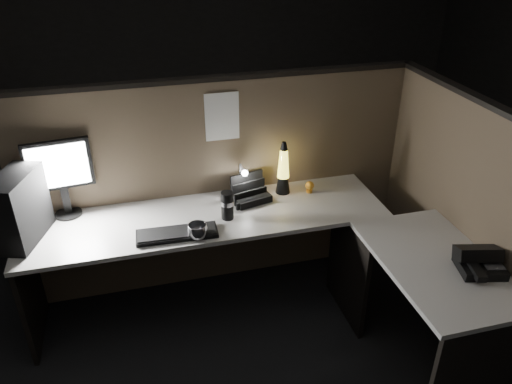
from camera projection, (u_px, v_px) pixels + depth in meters
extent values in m
plane|color=black|center=(254.00, 364.00, 3.05)|extent=(6.00, 6.00, 0.00)
plane|color=#282623|center=(177.00, 37.00, 4.93)|extent=(6.00, 0.00, 6.00)
cube|color=brown|center=(220.00, 186.00, 3.47)|extent=(2.66, 0.06, 1.50)
cube|color=brown|center=(458.00, 222.00, 3.07)|extent=(0.06, 1.66, 1.50)
cube|color=beige|center=(207.00, 218.00, 3.17)|extent=(2.30, 0.60, 0.03)
cube|color=beige|center=(437.00, 264.00, 2.76)|extent=(0.60, 1.00, 0.03)
cube|color=black|center=(30.00, 292.00, 3.10)|extent=(0.03, 0.55, 0.70)
cube|color=black|center=(478.00, 377.00, 2.53)|extent=(0.55, 0.03, 0.70)
cube|color=black|center=(348.00, 270.00, 3.29)|extent=(0.03, 0.55, 0.70)
cube|color=black|center=(19.00, 208.00, 2.85)|extent=(0.29, 0.43, 0.42)
cylinder|color=black|center=(69.00, 214.00, 3.18)|extent=(0.17, 0.17, 0.01)
cube|color=black|center=(66.00, 198.00, 3.14)|extent=(0.05, 0.04, 0.19)
cube|color=black|center=(59.00, 165.00, 3.02)|extent=(0.39, 0.08, 0.32)
cube|color=white|center=(58.00, 166.00, 3.01)|extent=(0.34, 0.04, 0.27)
cube|color=black|center=(177.00, 234.00, 2.97)|extent=(0.49, 0.18, 0.02)
ellipsoid|color=black|center=(209.00, 235.00, 2.95)|extent=(0.09, 0.07, 0.03)
cube|color=white|center=(241.00, 189.00, 3.45)|extent=(0.04, 0.05, 0.03)
cylinder|color=white|center=(241.00, 176.00, 3.40)|extent=(0.01, 0.01, 0.17)
cylinder|color=white|center=(242.00, 168.00, 3.31)|extent=(0.01, 0.12, 0.01)
sphere|color=white|center=(245.00, 173.00, 3.25)|extent=(0.04, 0.04, 0.04)
cube|color=black|center=(249.00, 196.00, 3.34)|extent=(0.28, 0.26, 0.05)
cube|color=black|center=(251.00, 194.00, 3.29)|extent=(0.24, 0.07, 0.09)
cube|color=black|center=(247.00, 181.00, 3.36)|extent=(0.24, 0.07, 0.16)
cone|color=black|center=(283.00, 184.00, 3.41)|extent=(0.10, 0.10, 0.12)
cone|color=yellow|center=(284.00, 164.00, 3.33)|extent=(0.08, 0.08, 0.20)
sphere|color=brown|center=(283.00, 172.00, 3.36)|extent=(0.04, 0.04, 0.04)
sphere|color=brown|center=(284.00, 162.00, 3.33)|extent=(0.03, 0.03, 0.03)
cone|color=black|center=(284.00, 146.00, 3.27)|extent=(0.05, 0.05, 0.05)
cylinder|color=black|center=(227.00, 205.00, 3.10)|extent=(0.08, 0.08, 0.18)
imported|color=#B7B7BE|center=(198.00, 231.00, 2.92)|extent=(0.12, 0.12, 0.10)
sphere|color=orange|center=(310.00, 186.00, 3.41)|extent=(0.06, 0.06, 0.06)
cube|color=white|center=(222.00, 117.00, 3.19)|extent=(0.22, 0.00, 0.32)
cube|color=black|center=(480.00, 267.00, 2.67)|extent=(0.27, 0.25, 0.05)
cube|color=black|center=(478.00, 253.00, 2.67)|extent=(0.26, 0.19, 0.11)
cube|color=black|center=(476.00, 270.00, 2.60)|extent=(0.09, 0.18, 0.03)
cube|color=#3F3F42|center=(493.00, 264.00, 2.64)|extent=(0.12, 0.12, 0.00)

